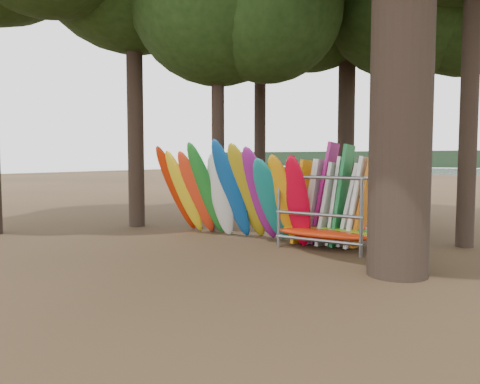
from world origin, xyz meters
The scene contains 3 objects.
ground centered at (0.00, 0.00, 0.00)m, with size 120.00×120.00×0.00m, color #47331E.
kayak_row centered at (-0.64, 1.67, 1.31)m, with size 5.09×2.12×3.03m.
storage_rack centered at (2.18, 2.09, 0.91)m, with size 3.18×1.53×2.81m.
Camera 1 is at (7.03, -9.40, 2.37)m, focal length 35.00 mm.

